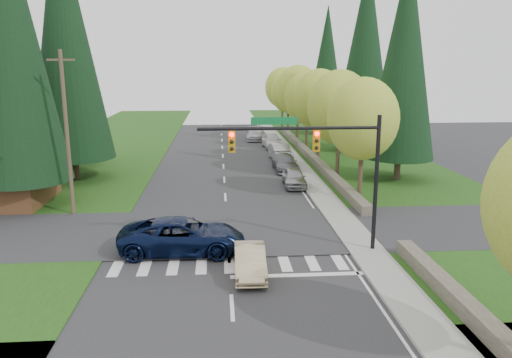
{
  "coord_description": "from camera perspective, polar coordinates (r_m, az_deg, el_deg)",
  "views": [
    {
      "loc": [
        -0.41,
        -18.58,
        9.07
      ],
      "look_at": [
        1.67,
        8.84,
        2.8
      ],
      "focal_mm": 35.0,
      "sensor_mm": 36.0,
      "label": 1
    }
  ],
  "objects": [
    {
      "name": "conifer_w_c",
      "position": [
        42.27,
        -20.99,
        15.04
      ],
      "size": [
        6.46,
        6.46,
        20.8
      ],
      "color": "#38281C",
      "rests_on": "ground"
    },
    {
      "name": "parked_car_d",
      "position": [
        56.11,
        1.87,
        4.38
      ],
      "size": [
        2.23,
        4.93,
        1.64
      ],
      "primitive_type": "imported",
      "rotation": [
        0.0,
        0.0,
        0.06
      ],
      "color": "silver",
      "rests_on": "ground"
    },
    {
      "name": "conifer_e_c",
      "position": [
        68.13,
        8.08,
        12.9
      ],
      "size": [
        5.1,
        5.1,
        16.8
      ],
      "color": "#38281C",
      "rests_on": "ground"
    },
    {
      "name": "sedan_champagne",
      "position": [
        22.35,
        -0.7,
        -9.33
      ],
      "size": [
        1.42,
        3.88,
        1.27
      ],
      "primitive_type": "imported",
      "rotation": [
        0.0,
        0.0,
        -0.02
      ],
      "color": "#C9B386",
      "rests_on": "ground"
    },
    {
      "name": "utility_pole",
      "position": [
        32.15,
        -20.8,
        4.99
      ],
      "size": [
        1.6,
        0.24,
        10.0
      ],
      "color": "#473828",
      "rests_on": "ground"
    },
    {
      "name": "parked_car_c",
      "position": [
        48.73,
        2.82,
        3.05
      ],
      "size": [
        2.07,
        4.93,
        1.58
      ],
      "primitive_type": "imported",
      "rotation": [
        0.0,
        0.0,
        0.08
      ],
      "color": "#A8A9AD",
      "rests_on": "ground"
    },
    {
      "name": "parked_car_e",
      "position": [
        62.32,
        -0.05,
        5.16
      ],
      "size": [
        2.6,
        5.27,
        1.47
      ],
      "primitive_type": "imported",
      "rotation": [
        0.0,
        0.0,
        -0.11
      ],
      "color": "#AFAFB4",
      "rests_on": "ground"
    },
    {
      "name": "stone_wall_south",
      "position": [
        20.0,
        23.74,
        -14.17
      ],
      "size": [
        0.7,
        14.0,
        0.7
      ],
      "primitive_type": "cube",
      "color": "#4C4438",
      "rests_on": "ground"
    },
    {
      "name": "parked_car_a",
      "position": [
        38.28,
        4.39,
        0.18
      ],
      "size": [
        1.81,
        4.17,
        1.4
      ],
      "primitive_type": "imported",
      "rotation": [
        0.0,
        0.0,
        -0.04
      ],
      "color": "#9E9EA2",
      "rests_on": "ground"
    },
    {
      "name": "grass_west",
      "position": [
        41.58,
        -21.84,
        -0.65
      ],
      "size": [
        14.0,
        110.0,
        0.06
      ],
      "primitive_type": "cube",
      "color": "#204412",
      "rests_on": "ground"
    },
    {
      "name": "conifer_w_e",
      "position": [
        48.54,
        -21.2,
        13.45
      ],
      "size": [
        5.78,
        5.78,
        18.8
      ],
      "color": "#38281C",
      "rests_on": "ground"
    },
    {
      "name": "parked_car_b",
      "position": [
        44.0,
        3.35,
        1.87
      ],
      "size": [
        2.04,
        4.91,
        1.42
      ],
      "primitive_type": "imported",
      "rotation": [
        0.0,
        0.0,
        0.01
      ],
      "color": "slate",
      "rests_on": "ground"
    },
    {
      "name": "conifer_e_a",
      "position": [
        41.19,
        16.6,
        13.33
      ],
      "size": [
        5.44,
        5.44,
        17.8
      ],
      "color": "#38281C",
      "rests_on": "ground"
    },
    {
      "name": "decid_tree_0",
      "position": [
        34.15,
        12.12,
        6.72
      ],
      "size": [
        4.8,
        4.8,
        8.37
      ],
      "color": "#38281C",
      "rests_on": "ground"
    },
    {
      "name": "stone_wall_north",
      "position": [
        50.18,
        6.09,
        2.76
      ],
      "size": [
        0.7,
        40.0,
        0.7
      ],
      "primitive_type": "cube",
      "color": "#4C4438",
      "rests_on": "ground"
    },
    {
      "name": "conifer_e_b",
      "position": [
        54.82,
        12.39,
        14.36
      ],
      "size": [
        6.12,
        6.12,
        19.8
      ],
      "color": "#38281C",
      "rests_on": "ground"
    },
    {
      "name": "decid_tree_3",
      "position": [
        54.55,
        5.9,
        9.2
      ],
      "size": [
        5.0,
        5.0,
        8.55
      ],
      "color": "#38281C",
      "rests_on": "ground"
    },
    {
      "name": "decid_tree_2",
      "position": [
        47.65,
        7.28,
        8.96
      ],
      "size": [
        5.0,
        5.0,
        8.82
      ],
      "color": "#38281C",
      "rests_on": "ground"
    },
    {
      "name": "sidewalk_east",
      "position": [
        42.21,
        5.74,
        0.46
      ],
      "size": [
        1.8,
        80.0,
        0.13
      ],
      "primitive_type": "cube",
      "color": "gray",
      "rests_on": "ground"
    },
    {
      "name": "cross_street",
      "position": [
        28.09,
        -3.28,
        -6.02
      ],
      "size": [
        120.0,
        8.0,
        0.1
      ],
      "primitive_type": "cube",
      "color": "#28282B",
      "rests_on": "ground"
    },
    {
      "name": "ground",
      "position": [
        20.68,
        -2.83,
        -13.18
      ],
      "size": [
        120.0,
        120.0,
        0.0
      ],
      "primitive_type": "plane",
      "color": "#28282B",
      "rests_on": "ground"
    },
    {
      "name": "grass_east",
      "position": [
        41.84,
        14.47,
        -0.05
      ],
      "size": [
        14.0,
        110.0,
        0.06
      ],
      "primitive_type": "cube",
      "color": "#204412",
      "rests_on": "ground"
    },
    {
      "name": "traffic_signal",
      "position": [
        23.92,
        7.27,
        2.91
      ],
      "size": [
        8.7,
        0.37,
        6.8
      ],
      "color": "black",
      "rests_on": "ground"
    },
    {
      "name": "decid_tree_1",
      "position": [
        40.89,
        9.51,
        8.08
      ],
      "size": [
        5.2,
        5.2,
        8.8
      ],
      "color": "#38281C",
      "rests_on": "ground"
    },
    {
      "name": "decid_tree_4",
      "position": [
        61.43,
        4.84,
        9.99
      ],
      "size": [
        5.4,
        5.4,
        9.18
      ],
      "color": "#38281C",
      "rests_on": "ground"
    },
    {
      "name": "decid_tree_5",
      "position": [
        68.34,
        3.73,
        9.85
      ],
      "size": [
        4.8,
        4.8,
        8.3
      ],
      "color": "#38281C",
      "rests_on": "ground"
    },
    {
      "name": "conifer_w_a",
      "position": [
        34.97,
        -26.31,
        14.39
      ],
      "size": [
        6.12,
        6.12,
        19.8
      ],
      "color": "#38281C",
      "rests_on": "ground"
    },
    {
      "name": "decid_tree_6",
      "position": [
        75.27,
        3.06,
        10.38
      ],
      "size": [
        5.2,
        5.2,
        8.86
      ],
      "color": "#38281C",
      "rests_on": "ground"
    },
    {
      "name": "curb_east",
      "position": [
        42.07,
        4.6,
        0.44
      ],
      "size": [
        0.2,
        80.0,
        0.13
      ],
      "primitive_type": "cube",
      "color": "gray",
      "rests_on": "ground"
    },
    {
      "name": "suv_navy",
      "position": [
        25.04,
        -8.41,
        -6.45
      ],
      "size": [
        6.25,
        3.03,
        1.71
      ],
      "primitive_type": "imported",
      "rotation": [
        0.0,
        0.0,
        1.54
      ],
      "color": "black",
      "rests_on": "ground"
    }
  ]
}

